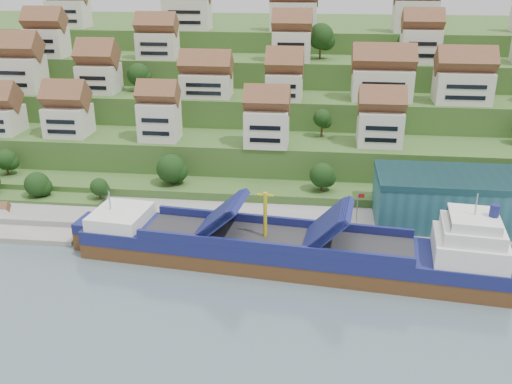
# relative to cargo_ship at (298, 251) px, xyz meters

# --- Properties ---
(ground) EXTENTS (300.00, 300.00, 0.00)m
(ground) POSITION_rel_cargo_ship_xyz_m (-7.44, 0.68, -3.14)
(ground) COLOR slate
(ground) RESTS_ON ground
(quay) EXTENTS (180.00, 14.00, 2.20)m
(quay) POSITION_rel_cargo_ship_xyz_m (12.56, 15.68, -2.04)
(quay) COLOR gray
(quay) RESTS_ON ground
(hillside) EXTENTS (260.00, 128.00, 31.00)m
(hillside) POSITION_rel_cargo_ship_xyz_m (-7.44, 104.24, 7.52)
(hillside) COLOR #2D4C1E
(hillside) RESTS_ON ground
(hillside_village) EXTENTS (156.14, 65.03, 28.87)m
(hillside_village) POSITION_rel_cargo_ship_xyz_m (-7.97, 62.87, 21.94)
(hillside_village) COLOR beige
(hillside_village) RESTS_ON ground
(hillside_trees) EXTENTS (129.79, 62.37, 31.92)m
(hillside_trees) POSITION_rel_cargo_ship_xyz_m (-16.80, 46.81, 14.14)
(hillside_trees) COLOR #183812
(hillside_trees) RESTS_ON ground
(flagpole) EXTENTS (1.28, 0.16, 8.00)m
(flagpole) POSITION_rel_cargo_ship_xyz_m (10.68, 10.68, 3.74)
(flagpole) COLOR gray
(flagpole) RESTS_ON quay
(cargo_ship) EXTENTS (74.46, 19.33, 16.28)m
(cargo_ship) POSITION_rel_cargo_ship_xyz_m (0.00, 0.00, 0.00)
(cargo_ship) COLOR #533219
(cargo_ship) RESTS_ON ground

